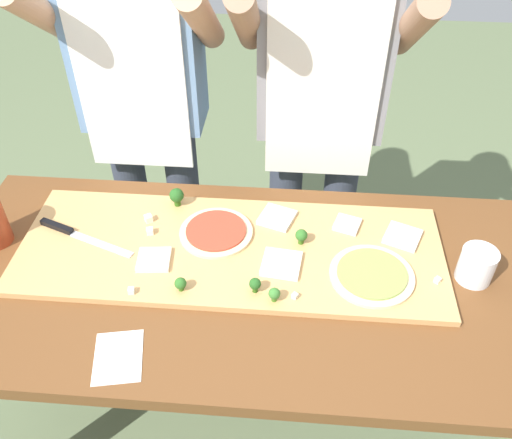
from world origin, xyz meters
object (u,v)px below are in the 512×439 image
at_px(pizza_whole_pesto_green, 372,275).
at_px(prep_table, 245,302).
at_px(pizza_whole_tomato_red, 216,232).
at_px(pizza_slice_near_right, 403,236).
at_px(broccoli_floret_center_left, 180,284).
at_px(recipe_note, 118,357).
at_px(pizza_slice_far_left, 154,260).
at_px(flour_cup, 476,267).
at_px(cheese_crumble_b, 150,231).
at_px(chefs_knife, 73,233).
at_px(pizza_slice_near_left, 281,264).
at_px(pizza_slice_center, 277,217).
at_px(broccoli_floret_front_left, 255,284).
at_px(broccoli_floret_back_mid, 177,196).
at_px(cook_right, 320,102).
at_px(broccoli_floret_back_left, 301,236).
at_px(cheese_crumble_a, 148,218).
at_px(pizza_slice_far_right, 347,224).
at_px(broccoli_floret_center_right, 274,294).
at_px(cheese_crumble_c, 295,296).
at_px(cheese_crumble_e, 131,291).
at_px(cook_left, 143,95).
at_px(cheese_crumble_d, 437,280).

bearing_deg(pizza_whole_pesto_green, prep_table, -179.08).
xyz_separation_m(pizza_whole_tomato_red, pizza_slice_near_right, (0.53, 0.03, -0.00)).
bearing_deg(prep_table, broccoli_floret_center_left, -152.64).
height_order(pizza_slice_near_right, recipe_note, pizza_slice_near_right).
distance_m(prep_table, pizza_slice_far_left, 0.28).
bearing_deg(recipe_note, flour_cup, 20.23).
bearing_deg(cheese_crumble_b, chefs_knife, -174.47).
bearing_deg(broccoli_floret_center_left, pizza_slice_near_left, 23.07).
bearing_deg(recipe_note, pizza_slice_center, 55.39).
xyz_separation_m(cheese_crumble_b, flour_cup, (0.89, -0.08, 0.01)).
bearing_deg(pizza_slice_near_right, flour_cup, -35.14).
xyz_separation_m(broccoli_floret_front_left, recipe_note, (-0.30, -0.21, -0.04)).
height_order(pizza_slice_near_right, broccoli_floret_center_left, broccoli_floret_center_left).
xyz_separation_m(pizza_slice_near_left, flour_cup, (0.51, 0.01, 0.02)).
bearing_deg(prep_table, broccoli_floret_back_mid, 131.68).
xyz_separation_m(pizza_slice_near_right, cook_right, (-0.24, 0.43, 0.18)).
bearing_deg(pizza_slice_near_left, recipe_note, -139.75).
bearing_deg(broccoli_floret_center_left, broccoli_floret_back_left, 33.25).
relative_size(pizza_slice_center, cheese_crumble_a, 4.59).
distance_m(pizza_slice_far_right, broccoli_floret_back_left, 0.16).
height_order(chefs_knife, pizza_slice_far_left, chefs_knife).
bearing_deg(broccoli_floret_center_right, flour_cup, 14.72).
bearing_deg(pizza_slice_near_right, cheese_crumble_a, 178.99).
xyz_separation_m(pizza_slice_center, broccoli_floret_center_left, (-0.23, -0.30, 0.02)).
distance_m(broccoli_floret_back_mid, cook_right, 0.56).
height_order(broccoli_floret_front_left, cook_right, cook_right).
bearing_deg(prep_table, pizza_slice_near_right, 20.51).
distance_m(pizza_whole_pesto_green, pizza_slice_center, 0.34).
relative_size(pizza_whole_tomato_red, broccoli_floret_front_left, 4.78).
bearing_deg(pizza_slice_near_left, cheese_crumble_c, -70.43).
relative_size(pizza_slice_near_right, cheese_crumble_e, 5.99).
distance_m(broccoli_floret_center_right, broccoli_floret_back_mid, 0.47).
bearing_deg(recipe_note, pizza_slice_near_right, 32.31).
xyz_separation_m(pizza_slice_far_left, cook_right, (0.44, 0.57, 0.18)).
xyz_separation_m(broccoli_floret_front_left, cook_left, (-0.43, 0.66, 0.16)).
relative_size(pizza_slice_far_right, cheese_crumble_d, 4.90).
xyz_separation_m(prep_table, cheese_crumble_c, (0.14, -0.08, 0.13)).
relative_size(pizza_slice_far_right, broccoli_floret_front_left, 1.61).
bearing_deg(pizza_slice_far_right, flour_cup, -26.15).
bearing_deg(cheese_crumble_d, broccoli_floret_center_left, -172.97).
bearing_deg(cook_right, broccoli_floret_front_left, -103.48).
distance_m(broccoli_floret_center_right, broccoli_floret_back_left, 0.22).
height_order(pizza_whole_pesto_green, cheese_crumble_e, same).
xyz_separation_m(pizza_whole_tomato_red, broccoli_floret_front_left, (0.13, -0.21, 0.02)).
height_order(broccoli_floret_back_left, flour_cup, flour_cup).
bearing_deg(broccoli_floret_center_left, cheese_crumble_b, 122.21).
bearing_deg(chefs_knife, pizza_whole_tomato_red, 5.02).
xyz_separation_m(cheese_crumble_b, recipe_note, (0.02, -0.41, -0.03)).
bearing_deg(broccoli_floret_center_right, cheese_crumble_c, 14.00).
bearing_deg(cheese_crumble_a, pizza_slice_near_left, -20.51).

